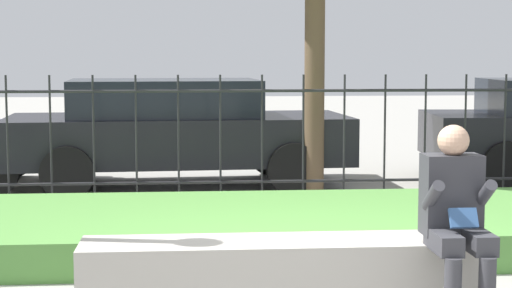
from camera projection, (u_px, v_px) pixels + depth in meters
The scene contains 5 objects.
stone_bench at pixel (280, 277), 5.86m from camera, with size 2.71×0.53×0.46m.
person_seated_reader at pixel (456, 213), 5.60m from camera, with size 0.42×0.73×1.26m.
grass_berm at pixel (280, 228), 7.77m from camera, with size 8.99×2.41×0.31m.
iron_fence at pixel (262, 139), 9.57m from camera, with size 6.99×0.03×1.50m.
car_parked_center at pixel (175, 129), 11.17m from camera, with size 4.49×2.14×1.40m.
Camera 1 is at (-0.85, -5.70, 1.72)m, focal length 60.00 mm.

